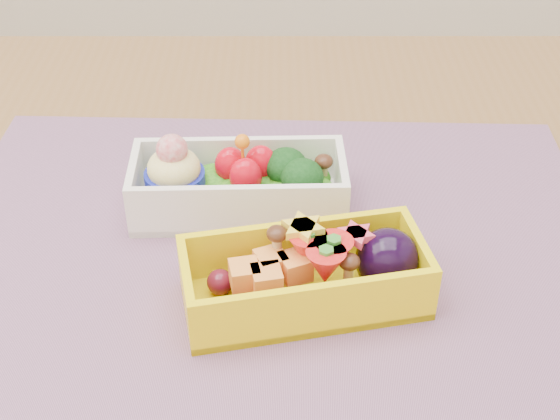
{
  "coord_description": "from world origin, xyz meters",
  "views": [
    {
      "loc": [
        -0.0,
        -0.47,
        1.14
      ],
      "look_at": [
        -0.0,
        0.0,
        0.79
      ],
      "focal_mm": 50.25,
      "sensor_mm": 36.0,
      "label": 1
    }
  ],
  "objects_px": {
    "placemat": "(270,253)",
    "bento_white": "(238,184)",
    "bento_yellow": "(310,275)",
    "table": "(280,340)"
  },
  "relations": [
    {
      "from": "placemat",
      "to": "bento_yellow",
      "type": "height_order",
      "value": "bento_yellow"
    },
    {
      "from": "placemat",
      "to": "bento_white",
      "type": "bearing_deg",
      "value": 115.39
    },
    {
      "from": "table",
      "to": "placemat",
      "type": "relative_size",
      "value": 2.29
    },
    {
      "from": "placemat",
      "to": "bento_yellow",
      "type": "xyz_separation_m",
      "value": [
        0.03,
        -0.05,
        0.03
      ]
    },
    {
      "from": "bento_white",
      "to": "bento_yellow",
      "type": "bearing_deg",
      "value": -64.96
    },
    {
      "from": "bento_white",
      "to": "table",
      "type": "bearing_deg",
      "value": -58.84
    },
    {
      "from": "table",
      "to": "bento_yellow",
      "type": "bearing_deg",
      "value": -69.83
    },
    {
      "from": "table",
      "to": "bento_white",
      "type": "distance_m",
      "value": 0.14
    },
    {
      "from": "table",
      "to": "bento_yellow",
      "type": "relative_size",
      "value": 6.58
    },
    {
      "from": "bento_white",
      "to": "bento_yellow",
      "type": "relative_size",
      "value": 0.97
    }
  ]
}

